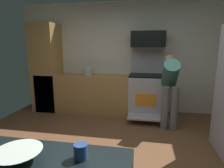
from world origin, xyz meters
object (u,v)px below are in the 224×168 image
at_px(person_cook, 170,85).
at_px(oven_range, 146,94).
at_px(microwave, 148,39).
at_px(mixing_bowl_large, 18,156).
at_px(stock_pot, 88,71).
at_px(mug_coffee, 81,151).

bearing_deg(person_cook, oven_range, 129.11).
distance_m(microwave, person_cook, 1.18).
bearing_deg(oven_range, microwave, 90.00).
bearing_deg(person_cook, mixing_bowl_large, -113.13).
bearing_deg(mixing_bowl_large, person_cook, 66.87).
bearing_deg(stock_pot, mixing_bowl_large, -79.32).
height_order(mixing_bowl_large, stock_pot, stock_pot).
distance_m(oven_range, stock_pot, 1.46).
relative_size(microwave, mixing_bowl_large, 2.62).
distance_m(mixing_bowl_large, mug_coffee, 0.36).
distance_m(person_cook, stock_pot, 1.91).
height_order(person_cook, mug_coffee, person_cook).
bearing_deg(mug_coffee, microwave, 83.19).
bearing_deg(mixing_bowl_large, stock_pot, 100.68).
bearing_deg(person_cook, microwave, 124.80).
distance_m(person_cook, mixing_bowl_large, 3.04).
height_order(mug_coffee, stock_pot, stock_pot).
bearing_deg(mug_coffee, person_cook, 72.60).
xyz_separation_m(microwave, mug_coffee, (-0.40, -3.33, -0.78)).
height_order(microwave, person_cook, microwave).
xyz_separation_m(microwave, mixing_bowl_large, (-0.75, -3.43, -0.79)).
bearing_deg(stock_pot, microwave, 3.32).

